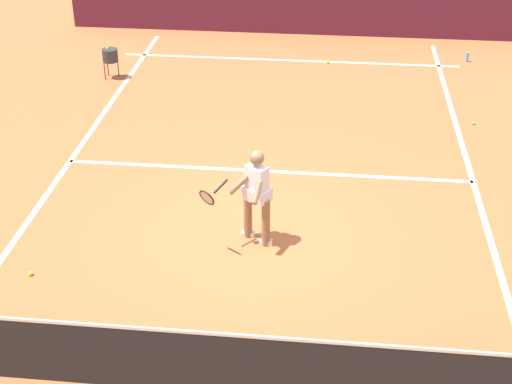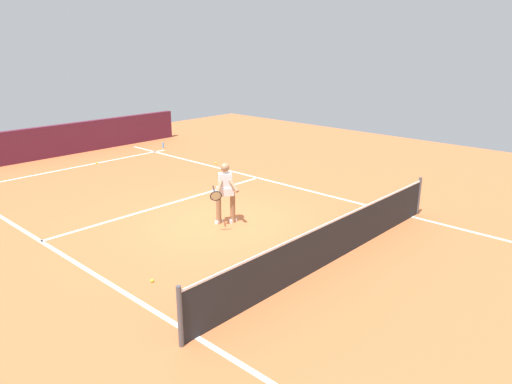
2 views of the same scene
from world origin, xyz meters
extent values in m
plane|color=#C66638|center=(0.00, 0.00, 0.00)|extent=(27.23, 27.23, 0.00)
cube|color=#561E33|center=(0.00, -10.17, 0.62)|extent=(12.35, 0.24, 1.24)
cube|color=white|center=(0.00, -7.97, 0.00)|extent=(8.35, 0.10, 0.01)
cube|color=white|center=(0.00, -2.14, 0.00)|extent=(7.35, 0.10, 0.01)
cube|color=white|center=(-3.67, 0.00, 0.00)|extent=(0.10, 18.95, 0.01)
cube|color=white|center=(3.67, 0.00, 0.00)|extent=(0.10, 18.95, 0.01)
cylinder|color=#4C4C51|center=(-3.97, 3.36, 0.51)|extent=(0.08, 0.08, 1.01)
cylinder|color=#4C4C51|center=(3.97, 3.36, 0.51)|extent=(0.08, 0.08, 1.01)
cube|color=#232326|center=(0.00, 3.36, 0.45)|extent=(7.87, 0.02, 0.89)
cube|color=white|center=(0.00, 3.36, 0.91)|extent=(7.87, 0.02, 0.04)
cylinder|color=#8C6647|center=(-0.21, 0.20, 0.39)|extent=(0.13, 0.13, 0.78)
cylinder|color=#8C6647|center=(0.09, 0.00, 0.39)|extent=(0.13, 0.13, 0.78)
cube|color=white|center=(-0.21, 0.20, 0.04)|extent=(0.20, 0.10, 0.08)
cube|color=white|center=(0.09, 0.00, 0.04)|extent=(0.20, 0.10, 0.08)
cube|color=white|center=(-0.06, 0.10, 1.04)|extent=(0.38, 0.35, 0.52)
cube|color=white|center=(-0.06, 0.10, 0.84)|extent=(0.49, 0.46, 0.20)
sphere|color=#8C6647|center=(-0.06, 0.10, 1.44)|extent=(0.22, 0.22, 0.22)
cylinder|color=#8C6647|center=(-0.10, 0.31, 1.06)|extent=(0.17, 0.49, 0.37)
cylinder|color=#8C6647|center=(0.14, 0.14, 1.06)|extent=(0.46, 0.32, 0.37)
cylinder|color=black|center=(0.45, 0.26, 1.02)|extent=(0.20, 0.26, 0.14)
torus|color=black|center=(0.62, 0.51, 0.96)|extent=(0.30, 0.26, 0.28)
cylinder|color=beige|center=(0.62, 0.51, 0.96)|extent=(0.25, 0.21, 0.23)
sphere|color=#D1E533|center=(-0.98, -7.89, 0.03)|extent=(0.07, 0.07, 0.07)
sphere|color=#D1E533|center=(-4.03, -4.60, 0.03)|extent=(0.07, 0.07, 0.07)
sphere|color=#D1E533|center=(3.09, 1.36, 0.03)|extent=(0.07, 0.07, 0.07)
cylinder|color=#4C9EE5|center=(-4.40, -8.36, 0.12)|extent=(0.07, 0.07, 0.24)
camera|label=1|loc=(-1.08, 9.60, 6.41)|focal=51.92mm
camera|label=2|loc=(7.77, 8.43, 4.40)|focal=33.78mm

